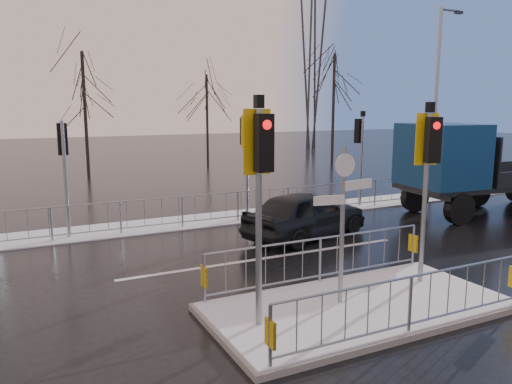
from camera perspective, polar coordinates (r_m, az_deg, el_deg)
name	(u,v)px	position (r m, az deg, el deg)	size (l,w,h in m)	color
ground	(358,310)	(10.31, 11.60, -13.04)	(120.00, 120.00, 0.00)	black
snow_verge	(205,220)	(17.55, -5.88, -3.23)	(30.00, 2.00, 0.04)	white
lane_markings	(369,316)	(10.07, 12.80, -13.63)	(8.00, 11.38, 0.01)	silver
traffic_island	(358,291)	(10.16, 11.59, -11.00)	(6.00, 3.04, 4.15)	slate
far_kerb_fixtures	(218,194)	(16.99, -4.41, -0.20)	(18.00, 0.65, 3.83)	gray
car_far_lane	(306,214)	(15.22, 5.73, -2.52)	(1.72, 4.27, 1.46)	black
flatbed_truck	(463,167)	(19.54, 22.60, 2.65)	(7.43, 3.28, 3.35)	black
tree_far_a	(84,90)	(29.71, -19.07, 10.96)	(3.75, 3.75, 7.08)	black
tree_far_b	(207,102)	(33.62, -5.63, 10.16)	(3.25, 3.25, 6.14)	black
tree_far_c	(334,88)	(34.74, 8.89, 11.67)	(4.00, 4.00, 7.55)	black
street_lamp_right	(437,96)	(22.94, 20.02, 10.31)	(1.25, 0.18, 8.00)	gray
pylon_wires	(302,20)	(44.40, 5.25, 18.96)	(70.00, 2.38, 19.97)	#2D3033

